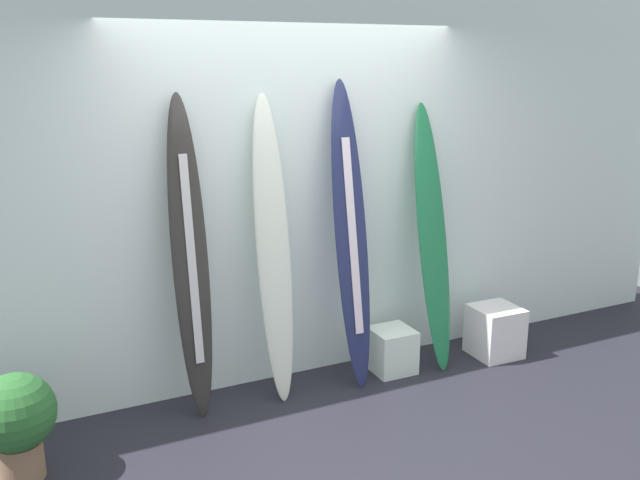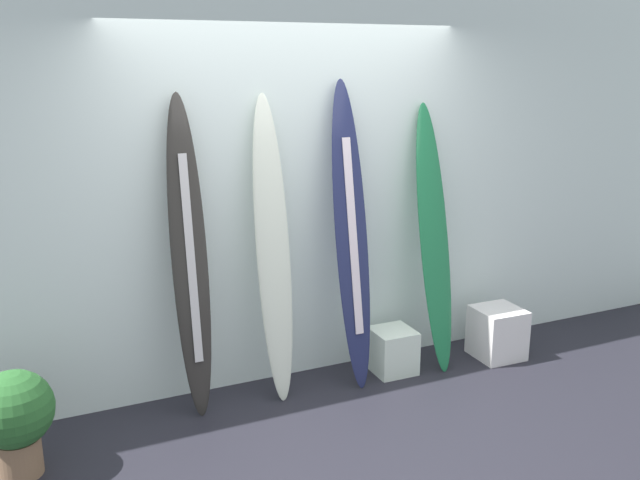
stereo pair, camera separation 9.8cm
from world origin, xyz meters
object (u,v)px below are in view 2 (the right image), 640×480
surfboard_navy (351,237)px  display_block_left (497,333)px  surfboard_emerald (434,241)px  potted_plant (15,416)px  display_block_center (393,351)px  surfboard_ivory (273,253)px  surfboard_charcoal (190,259)px

surfboard_navy → display_block_left: (1.22, -0.14, -0.87)m
surfboard_emerald → potted_plant: (-2.92, -0.30, -0.60)m
surfboard_navy → display_block_center: bearing=-4.9°
surfboard_navy → surfboard_ivory: bearing=176.7°
display_block_left → surfboard_navy: bearing=173.6°
surfboard_charcoal → surfboard_emerald: surfboard_charcoal is taller
surfboard_navy → surfboard_emerald: 0.69m
surfboard_ivory → surfboard_emerald: surfboard_ivory is taller
surfboard_ivory → potted_plant: surfboard_ivory is taller
surfboard_ivory → display_block_center: 1.25m
surfboard_emerald → potted_plant: size_ratio=3.16×
surfboard_emerald → surfboard_ivory: bearing=178.1°
surfboard_navy → display_block_center: size_ratio=6.52×
surfboard_emerald → display_block_left: surfboard_emerald is taller
surfboard_charcoal → display_block_center: size_ratio=6.33×
surfboard_navy → potted_plant: (-2.23, -0.31, -0.71)m
surfboard_charcoal → surfboard_ivory: 0.57m
surfboard_navy → surfboard_emerald: surfboard_navy is taller
surfboard_emerald → display_block_center: size_ratio=5.99×
surfboard_emerald → potted_plant: 2.99m
potted_plant → surfboard_charcoal: bearing=17.4°
surfboard_ivory → display_block_left: (1.79, -0.17, -0.82)m
surfboard_charcoal → surfboard_emerald: (1.82, -0.05, -0.07)m
surfboard_navy → potted_plant: size_ratio=3.44×
surfboard_charcoal → display_block_center: surfboard_charcoal is taller
surfboard_charcoal → potted_plant: 1.33m
display_block_center → potted_plant: bearing=-173.8°
display_block_left → display_block_center: (-0.88, 0.11, -0.03)m
surfboard_charcoal → potted_plant: surfboard_charcoal is taller
surfboard_charcoal → display_block_left: (2.36, -0.17, -0.84)m
surfboard_ivory → display_block_left: surfboard_ivory is taller
display_block_left → potted_plant: potted_plant is taller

